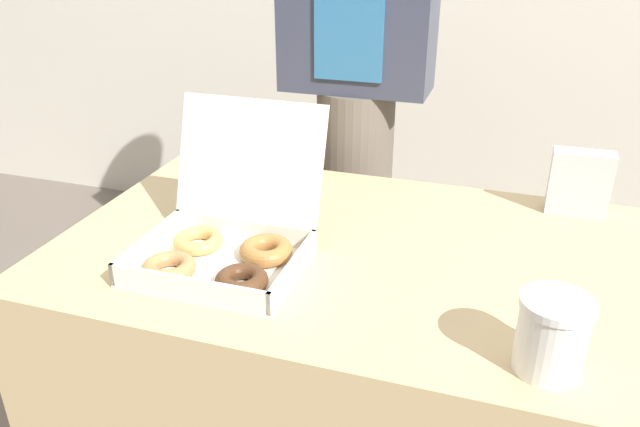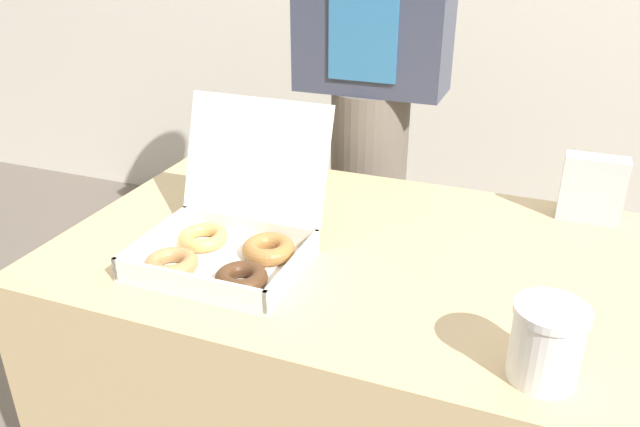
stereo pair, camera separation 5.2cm
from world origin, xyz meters
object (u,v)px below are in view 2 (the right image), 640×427
Objects in this scene: coffee_cup at (546,343)px; napkin_holder at (592,189)px; donut_box at (229,238)px; person_customer at (373,59)px.

napkin_holder is (0.06, 0.56, 0.01)m from coffee_cup.
person_customer is (0.06, 0.70, 0.20)m from donut_box.
person_customer reaches higher than napkin_holder.
person_customer is at bearing 85.32° from donut_box.
person_customer is at bearing 153.89° from napkin_holder.
donut_box reaches higher than coffee_cup.
donut_box is 2.24× the size of napkin_holder.
coffee_cup is at bearing -58.86° from person_customer.
donut_box is 2.69× the size of coffee_cup.
donut_box is 0.75m from napkin_holder.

